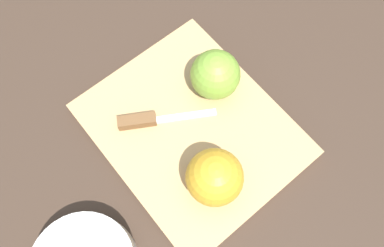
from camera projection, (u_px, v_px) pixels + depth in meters
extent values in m
plane|color=#38281E|center=(192.00, 131.00, 0.64)|extent=(4.00, 4.00, 0.00)
cube|color=tan|center=(192.00, 130.00, 0.63)|extent=(0.35, 0.29, 0.02)
sphere|color=gold|center=(215.00, 177.00, 0.55)|extent=(0.09, 0.09, 0.09)
cylinder|color=#EFE5C6|center=(210.00, 179.00, 0.55)|extent=(0.08, 0.03, 0.08)
sphere|color=olive|center=(215.00, 75.00, 0.61)|extent=(0.08, 0.08, 0.08)
cylinder|color=#EFE5C6|center=(212.00, 72.00, 0.62)|extent=(0.01, 0.08, 0.08)
cube|color=silver|center=(186.00, 116.00, 0.63)|extent=(0.06, 0.09, 0.00)
cube|color=brown|center=(137.00, 121.00, 0.62)|extent=(0.05, 0.06, 0.02)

